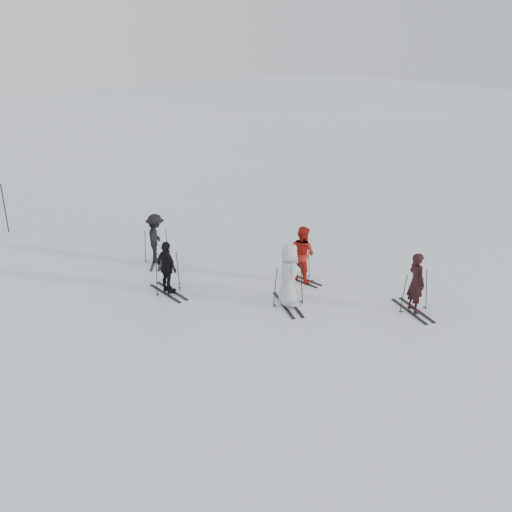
% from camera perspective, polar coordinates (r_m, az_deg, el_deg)
% --- Properties ---
extents(ground, '(120.00, 120.00, 0.00)m').
position_cam_1_polar(ground, '(17.58, 1.96, -4.01)').
color(ground, silver).
rests_on(ground, ground).
extents(skier_near_dark, '(0.59, 0.74, 1.79)m').
position_cam_1_polar(skier_near_dark, '(16.92, 15.71, -2.63)').
color(skier_near_dark, black).
rests_on(skier_near_dark, ground).
extents(skier_red, '(0.81, 0.98, 1.83)m').
position_cam_1_polar(skier_red, '(18.32, 4.65, 0.19)').
color(skier_red, '#A61C12').
rests_on(skier_red, ground).
extents(skier_grey, '(0.89, 1.08, 1.90)m').
position_cam_1_polar(skier_grey, '(16.64, 3.30, -2.00)').
color(skier_grey, '#B3B8BE').
rests_on(skier_grey, ground).
extents(skier_uphill_left, '(0.47, 1.00, 1.66)m').
position_cam_1_polar(skier_uphill_left, '(17.64, -8.88, -1.21)').
color(skier_uphill_left, black).
rests_on(skier_uphill_left, ground).
extents(skier_uphill_far, '(1.15, 1.28, 1.73)m').
position_cam_1_polar(skier_uphill_far, '(19.99, -9.98, 1.68)').
color(skier_uphill_far, black).
rests_on(skier_uphill_far, ground).
extents(skis_near_dark, '(1.94, 1.38, 1.27)m').
position_cam_1_polar(skis_near_dark, '(17.03, 15.62, -3.41)').
color(skis_near_dark, black).
rests_on(skis_near_dark, ground).
extents(skis_red, '(1.64, 1.02, 1.12)m').
position_cam_1_polar(skis_red, '(18.46, 4.62, -0.82)').
color(skis_red, black).
rests_on(skis_red, ground).
extents(skis_grey, '(2.06, 1.56, 1.34)m').
position_cam_1_polar(skis_grey, '(16.75, 3.28, -2.88)').
color(skis_grey, black).
rests_on(skis_grey, ground).
extents(skis_uphill_left, '(1.80, 1.03, 1.27)m').
position_cam_1_polar(skis_uphill_left, '(17.72, -8.84, -1.78)').
color(skis_uphill_left, black).
rests_on(skis_uphill_left, ground).
extents(skis_uphill_far, '(1.92, 1.70, 1.24)m').
position_cam_1_polar(skis_uphill_far, '(20.08, -9.94, 1.04)').
color(skis_uphill_far, black).
rests_on(skis_uphill_far, ground).
extents(piste_marker, '(0.05, 0.05, 1.98)m').
position_cam_1_polar(piste_marker, '(24.70, -23.83, 4.40)').
color(piste_marker, black).
rests_on(piste_marker, ground).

